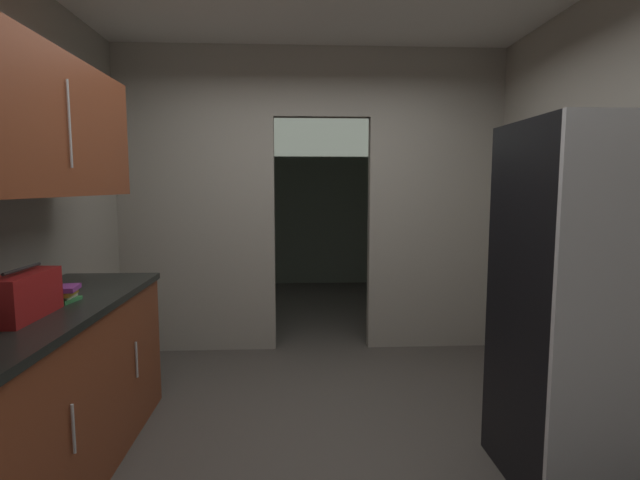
# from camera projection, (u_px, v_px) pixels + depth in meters

# --- Properties ---
(ground) EXTENTS (20.00, 20.00, 0.00)m
(ground) POSITION_uv_depth(u_px,v_px,m) (324.00, 447.00, 2.81)
(ground) COLOR #47423D
(kitchen_partition) EXTENTS (3.50, 0.12, 2.75)m
(kitchen_partition) POSITION_uv_depth(u_px,v_px,m) (310.00, 194.00, 4.42)
(kitchen_partition) COLOR #9E998C
(kitchen_partition) RESTS_ON ground
(adjoining_room_shell) EXTENTS (3.50, 3.12, 2.75)m
(adjoining_room_shell) POSITION_uv_depth(u_px,v_px,m) (307.00, 197.00, 6.51)
(adjoining_room_shell) COLOR gray
(adjoining_room_shell) RESTS_ON ground
(refrigerator) EXTENTS (0.83, 0.74, 1.83)m
(refrigerator) POSITION_uv_depth(u_px,v_px,m) (597.00, 307.00, 2.40)
(refrigerator) COLOR black
(refrigerator) RESTS_ON ground
(lower_cabinet_run) EXTENTS (0.64, 1.89, 0.92)m
(lower_cabinet_run) POSITION_uv_depth(u_px,v_px,m) (48.00, 394.00, 2.46)
(lower_cabinet_run) COLOR brown
(lower_cabinet_run) RESTS_ON ground
(upper_cabinet_counterside) EXTENTS (0.36, 1.70, 0.70)m
(upper_cabinet_counterside) POSITION_uv_depth(u_px,v_px,m) (31.00, 124.00, 2.31)
(upper_cabinet_counterside) COLOR brown
(boombox) EXTENTS (0.16, 0.42, 0.24)m
(boombox) POSITION_uv_depth(u_px,v_px,m) (23.00, 296.00, 2.19)
(boombox) COLOR maroon
(boombox) RESTS_ON lower_cabinet_run
(book_stack) EXTENTS (0.15, 0.17, 0.08)m
(book_stack) POSITION_uv_depth(u_px,v_px,m) (64.00, 293.00, 2.51)
(book_stack) COLOR #388C47
(book_stack) RESTS_ON lower_cabinet_run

